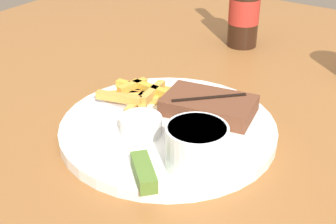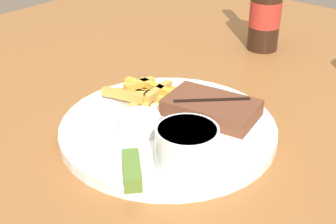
{
  "view_description": "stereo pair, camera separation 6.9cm",
  "coord_description": "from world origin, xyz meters",
  "views": [
    {
      "loc": [
        0.34,
        -0.5,
        1.11
      ],
      "look_at": [
        0.0,
        0.0,
        0.77
      ],
      "focal_mm": 50.0,
      "sensor_mm": 36.0,
      "label": 1
    },
    {
      "loc": [
        0.39,
        -0.46,
        1.11
      ],
      "look_at": [
        0.0,
        0.0,
        0.77
      ],
      "focal_mm": 50.0,
      "sensor_mm": 36.0,
      "label": 2
    }
  ],
  "objects": [
    {
      "name": "knife_utensil",
      "position": [
        0.01,
        0.05,
        0.75
      ],
      "size": [
        0.04,
        0.17,
        0.01
      ],
      "rotation": [
        0.0,
        0.0,
        1.72
      ],
      "color": "#B7B7BC",
      "rests_on": "dinner_plate"
    },
    {
      "name": "fork_utensil",
      "position": [
        -0.09,
        0.0,
        0.75
      ],
      "size": [
        0.13,
        0.02,
        0.0
      ],
      "rotation": [
        0.0,
        0.0,
        6.24
      ],
      "color": "#B7B7BC",
      "rests_on": "dinner_plate"
    },
    {
      "name": "dipping_sauce_cup",
      "position": [
        -0.02,
        -0.04,
        0.76
      ],
      "size": [
        0.06,
        0.06,
        0.03
      ],
      "color": "silver",
      "rests_on": "dinner_plate"
    },
    {
      "name": "dinner_plate",
      "position": [
        0.0,
        0.0,
        0.74
      ],
      "size": [
        0.32,
        0.32,
        0.02
      ],
      "color": "white",
      "rests_on": "dining_table"
    },
    {
      "name": "fries_pile",
      "position": [
        -0.08,
        0.04,
        0.76
      ],
      "size": [
        0.14,
        0.11,
        0.02
      ],
      "color": "gold",
      "rests_on": "dinner_plate"
    },
    {
      "name": "coleslaw_cup",
      "position": [
        0.09,
        -0.07,
        0.78
      ],
      "size": [
        0.08,
        0.08,
        0.06
      ],
      "color": "white",
      "rests_on": "dinner_plate"
    },
    {
      "name": "dining_table",
      "position": [
        0.0,
        0.0,
        0.67
      ],
      "size": [
        1.43,
        1.56,
        0.73
      ],
      "color": "#935B2D",
      "rests_on": "ground_plane"
    },
    {
      "name": "pickle_spear",
      "position": [
        0.05,
        -0.13,
        0.76
      ],
      "size": [
        0.06,
        0.06,
        0.02
      ],
      "color": "#567A2D",
      "rests_on": "dinner_plate"
    },
    {
      "name": "beer_bottle",
      "position": [
        -0.07,
        0.4,
        0.81
      ],
      "size": [
        0.07,
        0.07,
        0.23
      ],
      "color": "black",
      "rests_on": "dining_table"
    },
    {
      "name": "steak_portion",
      "position": [
        0.03,
        0.06,
        0.76
      ],
      "size": [
        0.15,
        0.11,
        0.03
      ],
      "color": "brown",
      "rests_on": "dinner_plate"
    }
  ]
}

